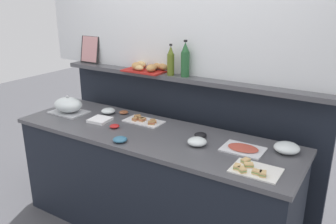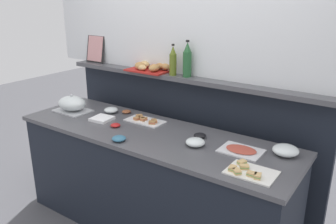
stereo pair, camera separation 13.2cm
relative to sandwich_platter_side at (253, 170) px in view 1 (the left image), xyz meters
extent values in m
plane|color=#4C4C51|center=(-0.92, 0.79, -0.92)|extent=(12.00, 12.00, 0.00)
cube|color=black|center=(-0.92, 0.19, -0.48)|extent=(2.36, 0.70, 0.88)
cube|color=#4C4C51|center=(-0.92, 0.19, -0.03)|extent=(2.40, 0.74, 0.03)
cube|color=black|center=(-0.92, 0.74, -0.30)|extent=(2.59, 0.08, 1.25)
cube|color=#4C4C51|center=(-0.92, 0.69, 0.34)|extent=(2.59, 0.22, 0.04)
cube|color=white|center=(0.01, 0.01, -0.01)|extent=(0.30, 0.22, 0.01)
cube|color=tan|center=(-0.05, -0.06, 0.00)|extent=(0.07, 0.07, 0.01)
cube|color=#66994C|center=(-0.05, -0.06, 0.01)|extent=(0.07, 0.07, 0.01)
cube|color=tan|center=(-0.05, -0.06, 0.02)|extent=(0.07, 0.07, 0.01)
cube|color=tan|center=(-0.09, -0.04, 0.00)|extent=(0.05, 0.06, 0.01)
cube|color=#66994C|center=(-0.09, -0.04, 0.01)|extent=(0.05, 0.06, 0.01)
cube|color=tan|center=(-0.09, -0.04, 0.02)|extent=(0.05, 0.06, 0.01)
cube|color=tan|center=(-0.08, 0.07, 0.00)|extent=(0.06, 0.07, 0.01)
cube|color=#66994C|center=(-0.08, 0.07, 0.01)|extent=(0.06, 0.07, 0.01)
cube|color=tan|center=(-0.08, 0.07, 0.02)|extent=(0.06, 0.07, 0.01)
cube|color=tan|center=(-0.04, 0.02, 0.00)|extent=(0.07, 0.06, 0.01)
cube|color=#66994C|center=(-0.04, 0.02, 0.01)|extent=(0.07, 0.06, 0.01)
cube|color=tan|center=(-0.04, 0.02, 0.02)|extent=(0.07, 0.06, 0.01)
cube|color=tan|center=(0.07, -0.04, 0.00)|extent=(0.05, 0.06, 0.01)
cube|color=#66994C|center=(0.07, -0.04, 0.01)|extent=(0.05, 0.06, 0.01)
cube|color=tan|center=(0.07, -0.04, 0.02)|extent=(0.05, 0.06, 0.01)
cube|color=tan|center=(0.03, -0.04, 0.00)|extent=(0.06, 0.04, 0.01)
cube|color=#66994C|center=(0.03, -0.04, 0.01)|extent=(0.06, 0.04, 0.01)
cube|color=tan|center=(0.03, -0.04, 0.02)|extent=(0.06, 0.04, 0.01)
cube|color=white|center=(-1.11, 0.36, -0.01)|extent=(0.35, 0.18, 0.01)
cube|color=#AD7A47|center=(-1.15, 0.36, 0.00)|extent=(0.06, 0.05, 0.01)
cube|color=#B24738|center=(-1.15, 0.36, 0.01)|extent=(0.06, 0.05, 0.01)
cube|color=#AD7A47|center=(-1.15, 0.36, 0.02)|extent=(0.06, 0.05, 0.01)
cube|color=#AD7A47|center=(-1.01, 0.37, 0.00)|extent=(0.07, 0.07, 0.01)
cube|color=#B24738|center=(-1.01, 0.37, 0.01)|extent=(0.07, 0.07, 0.01)
cube|color=#AD7A47|center=(-1.01, 0.37, 0.02)|extent=(0.07, 0.07, 0.01)
cube|color=#AD7A47|center=(-1.20, 0.39, 0.00)|extent=(0.07, 0.07, 0.01)
cube|color=#B24738|center=(-1.20, 0.39, 0.01)|extent=(0.07, 0.07, 0.01)
cube|color=#AD7A47|center=(-1.20, 0.39, 0.02)|extent=(0.07, 0.07, 0.01)
cube|color=#AD7A47|center=(-1.18, 0.33, 0.00)|extent=(0.05, 0.06, 0.01)
cube|color=#B24738|center=(-1.18, 0.33, 0.01)|extent=(0.05, 0.06, 0.01)
cube|color=#AD7A47|center=(-1.18, 0.33, 0.02)|extent=(0.05, 0.06, 0.01)
cube|color=#AD7A47|center=(-1.01, 0.33, 0.00)|extent=(0.07, 0.06, 0.01)
cube|color=#B24738|center=(-1.01, 0.33, 0.01)|extent=(0.07, 0.06, 0.01)
cube|color=#AD7A47|center=(-1.01, 0.33, 0.02)|extent=(0.07, 0.06, 0.01)
cube|color=#AD7A47|center=(-1.12, 0.35, 0.00)|extent=(0.04, 0.06, 0.01)
cube|color=#B24738|center=(-1.12, 0.35, 0.01)|extent=(0.04, 0.06, 0.01)
cube|color=#AD7A47|center=(-1.12, 0.35, 0.02)|extent=(0.04, 0.06, 0.01)
cube|color=silver|center=(-0.17, 0.27, -0.01)|extent=(0.30, 0.22, 0.01)
ellipsoid|color=#B24738|center=(-0.17, 0.27, 0.00)|extent=(0.22, 0.15, 0.01)
cube|color=#B7BABF|center=(-1.85, 0.19, -0.01)|extent=(0.34, 0.24, 0.01)
ellipsoid|color=silver|center=(-1.85, 0.19, 0.07)|extent=(0.29, 0.23, 0.14)
sphere|color=#B7BABF|center=(-1.85, 0.19, 0.15)|extent=(0.02, 0.02, 0.02)
ellipsoid|color=silver|center=(-0.49, 0.17, 0.02)|extent=(0.14, 0.14, 0.06)
ellipsoid|color=#599959|center=(-0.49, 0.17, 0.01)|extent=(0.11, 0.11, 0.03)
ellipsoid|color=silver|center=(0.11, 0.39, 0.02)|extent=(0.18, 0.18, 0.07)
ellipsoid|color=#E5CC66|center=(0.11, 0.39, 0.01)|extent=(0.14, 0.14, 0.04)
ellipsoid|color=silver|center=(-1.52, 0.37, 0.02)|extent=(0.13, 0.13, 0.05)
ellipsoid|color=white|center=(-1.52, 0.37, 0.01)|extent=(0.10, 0.10, 0.03)
ellipsoid|color=red|center=(-1.23, 0.12, 0.00)|extent=(0.08, 0.08, 0.03)
ellipsoid|color=brown|center=(-1.40, 0.44, 0.00)|extent=(0.08, 0.08, 0.03)
ellipsoid|color=teal|center=(-1.01, -0.09, 0.01)|extent=(0.11, 0.11, 0.04)
ellipsoid|color=black|center=(-0.54, 0.32, 0.01)|extent=(0.10, 0.10, 0.03)
cube|color=white|center=(-1.45, 0.17, 0.00)|extent=(0.19, 0.19, 0.03)
cylinder|color=#56661E|center=(-1.01, 0.64, 0.46)|extent=(0.06, 0.06, 0.19)
cone|color=#56661E|center=(-1.01, 0.64, 0.59)|extent=(0.05, 0.05, 0.07)
cylinder|color=black|center=(-1.01, 0.64, 0.63)|extent=(0.03, 0.03, 0.02)
cylinder|color=#23562D|center=(-0.87, 0.66, 0.47)|extent=(0.08, 0.08, 0.22)
cone|color=#23562D|center=(-0.87, 0.66, 0.62)|extent=(0.06, 0.06, 0.08)
cylinder|color=black|center=(-0.87, 0.66, 0.67)|extent=(0.03, 0.03, 0.02)
cube|color=#B2231E|center=(-1.29, 0.66, 0.37)|extent=(0.40, 0.26, 0.02)
ellipsoid|color=#AD7A47|center=(-1.21, 0.75, 0.41)|extent=(0.17, 0.16, 0.06)
ellipsoid|color=#B7844C|center=(-1.37, 0.62, 0.41)|extent=(0.16, 0.16, 0.07)
ellipsoid|color=#B7844C|center=(-1.20, 0.62, 0.41)|extent=(0.14, 0.17, 0.06)
ellipsoid|color=tan|center=(-1.34, 0.60, 0.41)|extent=(0.17, 0.13, 0.05)
ellipsoid|color=#AD7A47|center=(-1.15, 0.74, 0.41)|extent=(0.17, 0.18, 0.07)
ellipsoid|color=tan|center=(-1.38, 0.70, 0.41)|extent=(0.16, 0.16, 0.06)
cube|color=black|center=(-2.03, 0.70, 0.51)|extent=(0.24, 0.07, 0.29)
cube|color=#CC8C8C|center=(-2.03, 0.69, 0.51)|extent=(0.21, 0.05, 0.26)
camera|label=1|loc=(0.57, -1.94, 1.04)|focal=37.08mm
camera|label=2|loc=(0.68, -1.87, 1.04)|focal=37.08mm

